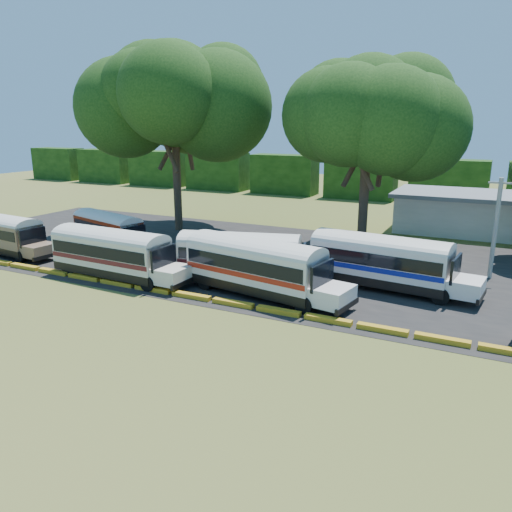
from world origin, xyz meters
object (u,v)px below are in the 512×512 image
at_px(bus_beige, 2,232).
at_px(tree_west, 174,95).
at_px(bus_red, 109,228).
at_px(bus_white_red, 258,264).
at_px(bus_cream_west, 113,251).

xyz_separation_m(bus_beige, tree_west, (7.62, 14.74, 11.46)).
height_order(bus_red, bus_white_red, bus_white_red).
relative_size(bus_white_red, tree_west, 0.63).
xyz_separation_m(bus_red, bus_white_red, (17.38, -5.75, 0.31)).
bearing_deg(bus_cream_west, bus_white_red, 9.09).
bearing_deg(bus_white_red, bus_cream_west, -163.70).
bearing_deg(bus_white_red, bus_beige, -170.40).
bearing_deg(bus_red, bus_cream_west, -29.94).
xyz_separation_m(bus_beige, bus_white_red, (23.87, -0.02, 0.18)).
height_order(bus_beige, bus_white_red, bus_white_red).
height_order(bus_cream_west, tree_west, tree_west).
height_order(bus_cream_west, bus_white_red, bus_white_red).
height_order(bus_white_red, tree_west, tree_west).
relative_size(bus_beige, bus_red, 1.07).
relative_size(bus_red, bus_cream_west, 0.88).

